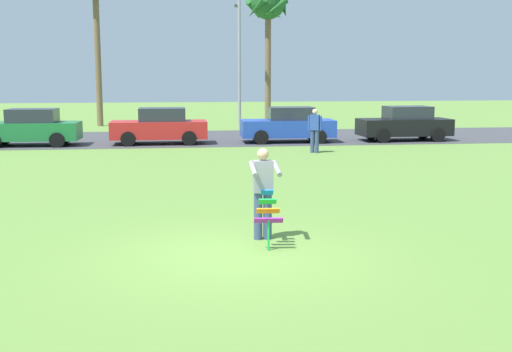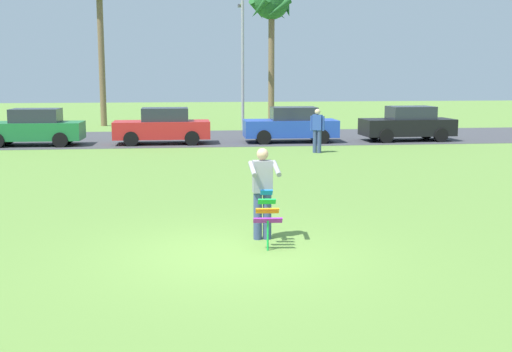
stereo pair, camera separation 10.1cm
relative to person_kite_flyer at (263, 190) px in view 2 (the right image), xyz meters
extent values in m
plane|color=olive|center=(-0.63, -0.94, -0.95)|extent=(120.00, 120.00, 0.00)
cube|color=#424247|center=(-0.63, 19.41, -0.95)|extent=(120.00, 8.00, 0.01)
cylinder|color=#384772|center=(0.09, 0.02, -0.50)|extent=(0.16, 0.16, 0.90)
cylinder|color=#384772|center=(-0.09, 0.02, -0.50)|extent=(0.16, 0.16, 0.90)
cube|color=gray|center=(0.00, 0.02, 0.25)|extent=(0.36, 0.23, 0.60)
sphere|color=tan|center=(0.00, 0.02, 0.67)|extent=(0.22, 0.22, 0.22)
cylinder|color=gray|center=(0.22, -0.22, 0.43)|extent=(0.10, 0.59, 0.24)
cylinder|color=gray|center=(-0.22, -0.23, 0.43)|extent=(0.10, 0.59, 0.24)
cube|color=blue|center=(0.03, -0.29, 0.01)|extent=(0.24, 0.16, 0.12)
cube|color=green|center=(0.02, -0.46, -0.13)|extent=(0.33, 0.17, 0.12)
cube|color=orange|center=(0.00, -0.62, -0.27)|extent=(0.43, 0.18, 0.12)
cube|color=purple|center=(-0.01, -0.78, -0.40)|extent=(0.52, 0.18, 0.12)
cylinder|color=green|center=(-0.01, -0.78, -0.68)|extent=(0.04, 0.04, 0.55)
cube|color=#1E7238|center=(-7.77, 17.01, -0.31)|extent=(4.25, 1.84, 0.76)
cube|color=#282D38|center=(-7.62, 17.01, 0.35)|extent=(2.06, 1.46, 0.60)
cylinder|color=black|center=(-9.04, 17.86, -0.63)|extent=(0.65, 0.24, 0.64)
cylinder|color=black|center=(-6.49, 16.16, -0.63)|extent=(0.65, 0.24, 0.64)
cylinder|color=black|center=(-6.44, 17.78, -0.63)|extent=(0.65, 0.24, 0.64)
cube|color=red|center=(-2.25, 17.01, -0.31)|extent=(4.20, 1.70, 0.76)
cube|color=#282D38|center=(-2.10, 17.01, 0.35)|extent=(2.02, 1.39, 0.60)
cylinder|color=black|center=(-3.55, 16.21, -0.63)|extent=(0.64, 0.22, 0.64)
cylinder|color=black|center=(-3.55, 17.82, -0.63)|extent=(0.64, 0.22, 0.64)
cylinder|color=black|center=(-0.95, 16.21, -0.63)|extent=(0.64, 0.22, 0.64)
cylinder|color=black|center=(-0.95, 17.82, -0.63)|extent=(0.64, 0.22, 0.64)
cube|color=#2347B7|center=(3.51, 17.01, -0.31)|extent=(4.23, 1.77, 0.76)
cube|color=#282D38|center=(3.66, 17.01, 0.35)|extent=(2.04, 1.43, 0.60)
cylinder|color=black|center=(2.20, 16.23, -0.63)|extent=(0.64, 0.23, 0.64)
cylinder|color=black|center=(2.23, 17.84, -0.63)|extent=(0.64, 0.23, 0.64)
cylinder|color=black|center=(4.80, 16.18, -0.63)|extent=(0.64, 0.23, 0.64)
cylinder|color=black|center=(4.83, 17.80, -0.63)|extent=(0.64, 0.23, 0.64)
cube|color=black|center=(9.01, 17.01, -0.31)|extent=(4.26, 1.84, 0.76)
cube|color=#282D38|center=(9.16, 17.02, 0.35)|extent=(2.06, 1.46, 0.60)
cylinder|color=black|center=(7.73, 16.16, -0.63)|extent=(0.65, 0.24, 0.64)
cylinder|color=black|center=(7.68, 17.78, -0.63)|extent=(0.65, 0.24, 0.64)
cylinder|color=black|center=(10.34, 16.25, -0.63)|extent=(0.65, 0.24, 0.64)
cylinder|color=black|center=(10.28, 17.86, -0.63)|extent=(0.65, 0.24, 0.64)
cylinder|color=brown|center=(-5.92, 27.51, 3.12)|extent=(0.36, 0.36, 8.14)
cylinder|color=brown|center=(4.05, 26.69, 2.58)|extent=(0.36, 0.36, 7.07)
sphere|color=#236028|center=(4.05, 26.69, 6.32)|extent=(2.10, 2.10, 2.10)
cone|color=#236028|center=(5.00, 26.69, 5.87)|extent=(0.44, 1.56, 1.28)
cone|color=#236028|center=(4.34, 27.59, 5.87)|extent=(1.62, 0.90, 1.28)
cone|color=#236028|center=(3.28, 27.25, 5.87)|extent=(1.27, 1.52, 1.28)
cone|color=#236028|center=(3.28, 26.13, 5.87)|extent=(1.27, 1.52, 1.28)
cone|color=#236028|center=(4.34, 25.79, 5.87)|extent=(1.62, 0.90, 1.28)
cylinder|color=#9E9EA3|center=(2.06, 24.00, 2.55)|extent=(0.16, 0.16, 7.00)
cylinder|color=#9E9EA3|center=(2.06, 24.70, 5.95)|extent=(0.10, 1.40, 0.10)
cube|color=#4C4C51|center=(2.06, 25.35, 5.91)|extent=(0.24, 0.44, 0.16)
cylinder|color=#384772|center=(3.97, 12.99, -0.50)|extent=(0.16, 0.16, 0.90)
cylinder|color=#384772|center=(3.81, 13.07, -0.50)|extent=(0.16, 0.16, 0.90)
cube|color=#2D4CA5|center=(3.89, 13.03, 0.25)|extent=(0.42, 0.36, 0.60)
sphere|color=beige|center=(3.89, 13.03, 0.67)|extent=(0.22, 0.22, 0.22)
cylinder|color=#2D4CA5|center=(4.10, 12.92, 0.21)|extent=(0.09, 0.09, 0.58)
cylinder|color=#2D4CA5|center=(3.67, 13.14, 0.21)|extent=(0.09, 0.09, 0.58)
camera|label=1|loc=(-1.65, -11.70, 2.15)|focal=45.19mm
camera|label=2|loc=(-1.55, -11.71, 2.15)|focal=45.19mm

